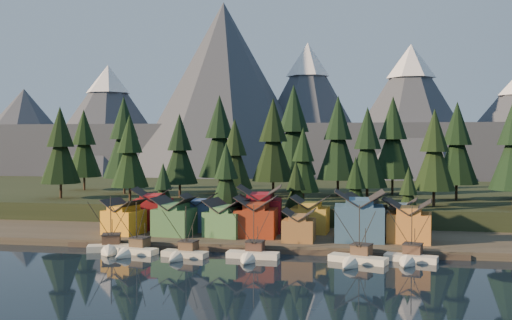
% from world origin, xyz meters
% --- Properties ---
extents(ground, '(500.00, 500.00, 0.00)m').
position_xyz_m(ground, '(0.00, 0.00, 0.00)').
color(ground, black).
rests_on(ground, ground).
extents(shore_strip, '(400.00, 50.00, 1.50)m').
position_xyz_m(shore_strip, '(0.00, 40.00, 0.75)').
color(shore_strip, '#393429').
rests_on(shore_strip, ground).
extents(hillside, '(420.00, 100.00, 6.00)m').
position_xyz_m(hillside, '(0.00, 90.00, 3.00)').
color(hillside, black).
rests_on(hillside, ground).
extents(dock, '(80.00, 4.00, 1.00)m').
position_xyz_m(dock, '(0.00, 16.50, 0.50)').
color(dock, '#42372F').
rests_on(dock, ground).
extents(mountain_ridge, '(560.00, 190.00, 90.00)m').
position_xyz_m(mountain_ridge, '(-4.20, 213.59, 26.06)').
color(mountain_ridge, '#464C5A').
rests_on(mountain_ridge, ground).
extents(boat_0, '(9.88, 10.53, 12.21)m').
position_xyz_m(boat_0, '(-29.04, 10.99, 2.46)').
color(boat_0, beige).
rests_on(boat_0, ground).
extents(boat_1, '(9.73, 10.24, 11.24)m').
position_xyz_m(boat_1, '(-23.87, 9.46, 2.17)').
color(boat_1, white).
rests_on(boat_1, ground).
extents(boat_2, '(9.41, 9.96, 10.77)m').
position_xyz_m(boat_2, '(-13.27, 8.12, 2.07)').
color(boat_2, beige).
rests_on(boat_2, ground).
extents(boat_3, '(10.30, 11.10, 11.15)m').
position_xyz_m(boat_3, '(-0.20, 9.22, 2.06)').
color(boat_3, white).
rests_on(boat_3, ground).
extents(boat_5, '(11.24, 11.65, 11.70)m').
position_xyz_m(boat_5, '(19.02, 8.45, 2.14)').
color(boat_5, silver).
rests_on(boat_5, ground).
extents(boat_6, '(10.15, 10.63, 11.35)m').
position_xyz_m(boat_6, '(28.74, 11.27, 2.16)').
color(boat_6, silver).
rests_on(boat_6, ground).
extents(house_front_0, '(9.22, 8.91, 7.65)m').
position_xyz_m(house_front_0, '(-31.58, 23.80, 5.52)').
color(house_front_0, orange).
rests_on(house_front_0, shore_strip).
extents(house_front_1, '(8.89, 8.61, 8.31)m').
position_xyz_m(house_front_1, '(-20.04, 24.17, 5.86)').
color(house_front_1, '#3B6D3E').
rests_on(house_front_1, shore_strip).
extents(house_front_2, '(9.68, 9.72, 7.89)m').
position_xyz_m(house_front_2, '(-8.60, 24.97, 5.65)').
color(house_front_2, '#3E7240').
rests_on(house_front_2, shore_strip).
extents(house_front_3, '(8.62, 8.22, 8.72)m').
position_xyz_m(house_front_3, '(-2.01, 25.12, 6.08)').
color(house_front_3, maroon).
rests_on(house_front_3, shore_strip).
extents(house_front_4, '(6.59, 7.07, 6.51)m').
position_xyz_m(house_front_4, '(7.56, 21.21, 4.92)').
color(house_front_4, olive).
rests_on(house_front_4, shore_strip).
extents(house_front_5, '(10.01, 9.13, 10.36)m').
position_xyz_m(house_front_5, '(19.71, 23.95, 6.94)').
color(house_front_5, '#34597B').
rests_on(house_front_5, shore_strip).
extents(house_front_6, '(9.61, 9.21, 8.58)m').
position_xyz_m(house_front_6, '(29.81, 24.30, 6.01)').
color(house_front_6, '#C07831').
rests_on(house_front_6, shore_strip).
extents(house_back_0, '(10.14, 9.86, 9.52)m').
position_xyz_m(house_back_0, '(-27.93, 32.19, 6.50)').
color(house_back_0, maroon).
rests_on(house_back_0, shore_strip).
extents(house_back_1, '(7.85, 7.93, 8.39)m').
position_xyz_m(house_back_1, '(-16.36, 31.00, 5.90)').
color(house_back_1, '#364E80').
rests_on(house_back_1, shore_strip).
extents(house_back_2, '(10.54, 9.82, 10.36)m').
position_xyz_m(house_back_2, '(-2.50, 32.58, 6.94)').
color(house_back_2, maroon).
rests_on(house_back_2, shore_strip).
extents(house_back_3, '(8.62, 7.82, 8.15)m').
position_xyz_m(house_back_3, '(8.96, 32.70, 5.78)').
color(house_back_3, '#B7912F').
rests_on(house_back_3, shore_strip).
extents(house_back_4, '(9.85, 9.60, 9.01)m').
position_xyz_m(house_back_4, '(21.17, 32.05, 6.23)').
color(house_back_4, silver).
rests_on(house_back_4, shore_strip).
extents(house_back_5, '(8.20, 8.27, 8.11)m').
position_xyz_m(house_back_5, '(28.52, 32.04, 5.76)').
color(house_back_5, beige).
rests_on(house_back_5, shore_strip).
extents(tree_hill_0, '(11.02, 11.02, 25.67)m').
position_xyz_m(tree_hill_0, '(-62.00, 52.00, 20.03)').
color(tree_hill_0, '#332319').
rests_on(tree_hill_0, hillside).
extents(tree_hill_1, '(12.66, 12.66, 29.49)m').
position_xyz_m(tree_hill_1, '(-50.00, 68.00, 22.12)').
color(tree_hill_1, '#332319').
rests_on(tree_hill_1, hillside).
extents(tree_hill_2, '(9.90, 9.90, 23.05)m').
position_xyz_m(tree_hill_2, '(-40.00, 48.00, 18.60)').
color(tree_hill_2, '#332319').
rests_on(tree_hill_2, hillside).
extents(tree_hill_3, '(10.22, 10.22, 23.80)m').
position_xyz_m(tree_hill_3, '(-30.00, 60.00, 19.01)').
color(tree_hill_3, '#332319').
rests_on(tree_hill_3, hillside).
extents(tree_hill_4, '(12.92, 12.92, 30.10)m').
position_xyz_m(tree_hill_4, '(-22.00, 75.00, 22.46)').
color(tree_hill_4, '#332319').
rests_on(tree_hill_4, hillside).
extents(tree_hill_5, '(9.40, 9.40, 21.90)m').
position_xyz_m(tree_hill_5, '(-12.00, 50.00, 17.97)').
color(tree_hill_5, '#332319').
rests_on(tree_hill_5, hillside).
extents(tree_hill_6, '(12.11, 12.11, 28.22)m').
position_xyz_m(tree_hill_6, '(-4.00, 65.00, 21.43)').
color(tree_hill_6, '#332319').
rests_on(tree_hill_6, hillside).
extents(tree_hill_7, '(8.39, 8.39, 19.54)m').
position_xyz_m(tree_hill_7, '(6.00, 48.00, 16.68)').
color(tree_hill_7, '#332319').
rests_on(tree_hill_7, hillside).
extents(tree_hill_8, '(12.54, 12.54, 29.22)m').
position_xyz_m(tree_hill_8, '(14.00, 72.00, 21.98)').
color(tree_hill_8, '#332319').
rests_on(tree_hill_8, hillside).
extents(tree_hill_9, '(10.69, 10.69, 24.89)m').
position_xyz_m(tree_hill_9, '(22.00, 55.00, 19.61)').
color(tree_hill_9, '#332319').
rests_on(tree_hill_9, hillside).
extents(tree_hill_10, '(12.63, 12.63, 29.42)m').
position_xyz_m(tree_hill_10, '(30.00, 80.00, 22.08)').
color(tree_hill_10, '#332319').
rests_on(tree_hill_10, hillside).
extents(tree_hill_11, '(10.29, 10.29, 23.98)m').
position_xyz_m(tree_hill_11, '(38.00, 50.00, 19.10)').
color(tree_hill_11, '#332319').
rests_on(tree_hill_11, hillside).
extents(tree_hill_12, '(11.46, 11.46, 26.69)m').
position_xyz_m(tree_hill_12, '(46.00, 66.00, 20.59)').
color(tree_hill_12, '#332319').
rests_on(tree_hill_12, hillside).
extents(tree_hill_15, '(14.40, 14.40, 33.56)m').
position_xyz_m(tree_hill_15, '(0.00, 82.00, 24.35)').
color(tree_hill_15, '#332319').
rests_on(tree_hill_15, hillside).
extents(tree_hill_16, '(11.28, 11.28, 26.28)m').
position_xyz_m(tree_hill_16, '(-68.00, 78.00, 20.37)').
color(tree_hill_16, '#332319').
rests_on(tree_hill_16, hillside).
extents(tree_shore_0, '(6.50, 6.50, 15.14)m').
position_xyz_m(tree_shore_0, '(-28.00, 40.00, 9.77)').
color(tree_shore_0, '#332319').
rests_on(tree_shore_0, shore_strip).
extents(tree_shore_1, '(8.71, 8.71, 20.28)m').
position_xyz_m(tree_shore_1, '(-12.00, 40.00, 12.58)').
color(tree_shore_1, '#332319').
rests_on(tree_shore_1, shore_strip).
extents(tree_shore_2, '(6.84, 6.84, 15.94)m').
position_xyz_m(tree_shore_2, '(5.00, 40.00, 10.20)').
color(tree_shore_2, '#332319').
rests_on(tree_shore_2, shore_strip).
extents(tree_shore_3, '(7.26, 7.26, 16.92)m').
position_xyz_m(tree_shore_3, '(19.00, 40.00, 10.74)').
color(tree_shore_3, '#332319').
rests_on(tree_shore_3, shore_strip).
extents(tree_shore_4, '(6.26, 6.26, 14.58)m').
position_xyz_m(tree_shore_4, '(31.00, 40.00, 9.46)').
color(tree_shore_4, '#332319').
rests_on(tree_shore_4, shore_strip).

